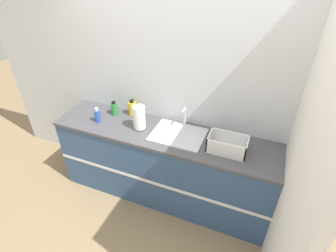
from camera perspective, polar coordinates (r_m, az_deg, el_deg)
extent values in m
plane|color=#937A56|center=(3.26, -2.96, -17.76)|extent=(12.00, 12.00, 0.00)
cube|color=silver|center=(2.87, 1.42, 7.95)|extent=(4.86, 0.06, 2.60)
cube|color=silver|center=(2.47, 26.84, -0.84)|extent=(0.06, 2.58, 2.60)
cube|color=#33517A|center=(3.11, -0.95, -8.71)|extent=(2.46, 0.58, 0.91)
cube|color=white|center=(2.92, -3.19, -12.21)|extent=(2.46, 0.01, 0.04)
cube|color=#4C4C51|center=(2.81, -1.03, -1.69)|extent=(2.48, 0.60, 0.03)
cube|color=silver|center=(2.75, 2.23, -1.92)|extent=(0.55, 0.43, 0.02)
cylinder|color=silver|center=(2.84, 3.65, 2.09)|extent=(0.02, 0.02, 0.21)
cylinder|color=silver|center=(2.74, 3.37, 3.40)|extent=(0.02, 0.10, 0.02)
cylinder|color=#4C4C51|center=(2.88, -6.14, -0.40)|extent=(0.10, 0.10, 0.01)
cylinder|color=white|center=(2.81, -6.31, 1.87)|extent=(0.13, 0.13, 0.26)
cube|color=white|center=(2.62, 12.63, -5.15)|extent=(0.37, 0.22, 0.01)
cube|color=white|center=(2.49, 12.37, -5.15)|extent=(0.37, 0.01, 0.15)
cube|color=white|center=(2.66, 13.31, -2.46)|extent=(0.37, 0.01, 0.15)
cube|color=white|center=(2.59, 8.98, -2.88)|extent=(0.01, 0.22, 0.15)
cube|color=white|center=(2.56, 16.78, -4.64)|extent=(0.01, 0.22, 0.15)
cylinder|color=#2D8C3D|center=(3.15, -11.59, 3.66)|extent=(0.08, 0.08, 0.14)
cylinder|color=black|center=(3.11, -11.76, 5.01)|extent=(0.04, 0.04, 0.03)
cylinder|color=#2D56B7|center=(3.05, -15.07, 2.11)|extent=(0.06, 0.06, 0.15)
cylinder|color=silver|center=(3.00, -15.32, 3.55)|extent=(0.04, 0.04, 0.03)
cylinder|color=yellow|center=(3.10, -7.77, 3.80)|extent=(0.09, 0.09, 0.16)
cylinder|color=black|center=(3.05, -7.91, 5.40)|extent=(0.05, 0.05, 0.04)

